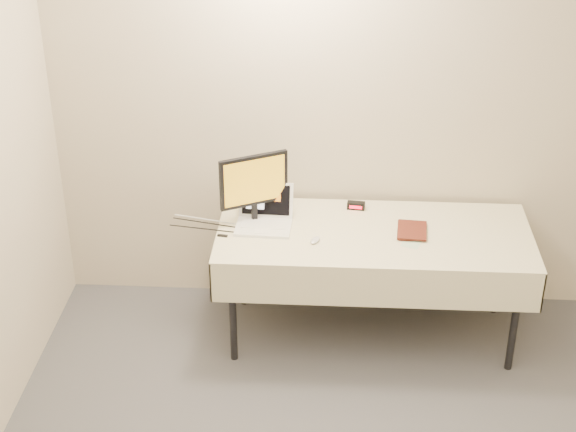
# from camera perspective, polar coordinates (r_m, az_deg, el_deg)

# --- Properties ---
(back_wall) EXTENTS (4.00, 0.10, 2.70)m
(back_wall) POSITION_cam_1_polar(r_m,az_deg,el_deg) (5.37, 5.78, 7.05)
(back_wall) COLOR beige
(back_wall) RESTS_ON ground
(table) EXTENTS (1.86, 0.81, 0.74)m
(table) POSITION_cam_1_polar(r_m,az_deg,el_deg) (5.26, 5.58, -1.63)
(table) COLOR black
(table) RESTS_ON ground
(laptop) EXTENTS (0.34, 0.31, 0.22)m
(laptop) POSITION_cam_1_polar(r_m,az_deg,el_deg) (5.27, -1.53, 0.02)
(laptop) COLOR white
(laptop) RESTS_ON table
(monitor) EXTENTS (0.39, 0.22, 0.44)m
(monitor) POSITION_cam_1_polar(r_m,az_deg,el_deg) (5.20, -2.22, 2.11)
(monitor) COLOR black
(monitor) RESTS_ON table
(book) EXTENTS (0.17, 0.04, 0.23)m
(book) POSITION_cam_1_polar(r_m,az_deg,el_deg) (5.19, 7.15, 0.10)
(book) COLOR maroon
(book) RESTS_ON table
(alarm_clock) EXTENTS (0.11, 0.06, 0.05)m
(alarm_clock) POSITION_cam_1_polar(r_m,az_deg,el_deg) (5.46, 4.42, 0.68)
(alarm_clock) COLOR black
(alarm_clock) RESTS_ON table
(clicker) EXTENTS (0.08, 0.10, 0.02)m
(clicker) POSITION_cam_1_polar(r_m,az_deg,el_deg) (5.10, 1.76, -1.57)
(clicker) COLOR silver
(clicker) RESTS_ON table
(paper_form) EXTENTS (0.18, 0.28, 0.00)m
(paper_form) POSITION_cam_1_polar(r_m,az_deg,el_deg) (5.20, 8.19, -1.37)
(paper_form) COLOR #BADCAF
(paper_form) RESTS_ON table
(usb_dongle) EXTENTS (0.06, 0.03, 0.01)m
(usb_dongle) POSITION_cam_1_polar(r_m,az_deg,el_deg) (5.17, -4.26, -1.28)
(usb_dongle) COLOR black
(usb_dongle) RESTS_ON table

